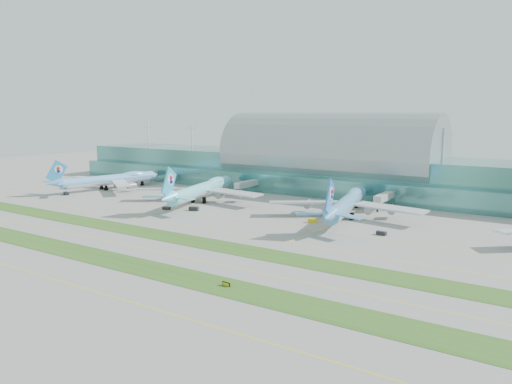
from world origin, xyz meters
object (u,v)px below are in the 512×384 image
Objects in this scene: airliner_b at (202,189)px; airliner_c at (347,202)px; terminal at (329,165)px; airliner_a at (110,179)px; taxiway_sign_east at (226,284)px.

airliner_c is at bearing -11.58° from airliner_b.
airliner_a is at bearing -149.03° from terminal.
airliner_a is 26.00× the size of taxiway_sign_east.
terminal reaches higher than airliner_a.
airliner_b is at bearing -119.39° from terminal.
terminal is 163.17m from taxiway_sign_east.
terminal is 75.62m from airliner_b.
terminal is at bearing 111.98° from taxiway_sign_east.
airliner_c is (74.11, 3.88, -0.05)m from airliner_b.
airliner_b is at bearing 10.88° from airliner_a.
terminal reaches higher than airliner_b.
terminal is at bearing 46.04° from airliner_b.
terminal reaches higher than taxiway_sign_east.
airliner_c reaches higher than airliner_a.
airliner_a is 0.91× the size of airliner_c.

